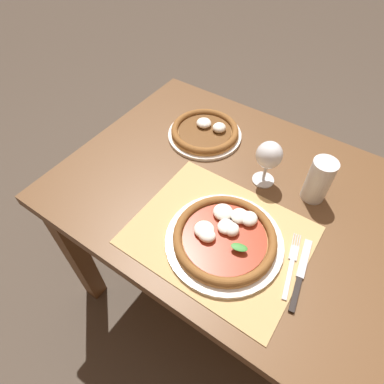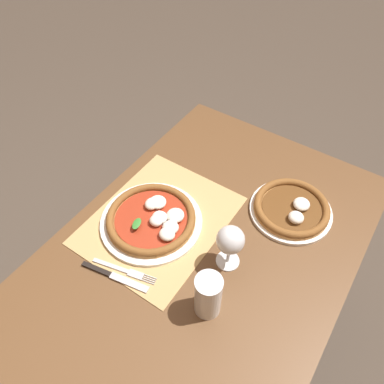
# 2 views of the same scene
# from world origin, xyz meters

# --- Properties ---
(ground_plane) EXTENTS (24.00, 24.00, 0.00)m
(ground_plane) POSITION_xyz_m (0.00, 0.00, 0.00)
(ground_plane) COLOR #473D33
(dining_table) EXTENTS (1.39, 0.83, 0.74)m
(dining_table) POSITION_xyz_m (0.00, 0.00, 0.63)
(dining_table) COLOR brown
(dining_table) RESTS_ON ground
(paper_placemat) EXTENTS (0.48, 0.38, 0.00)m
(paper_placemat) POSITION_xyz_m (-0.10, -0.17, 0.74)
(paper_placemat) COLOR tan
(paper_placemat) RESTS_ON dining_table
(pizza_near) EXTENTS (0.32, 0.32, 0.05)m
(pizza_near) POSITION_xyz_m (-0.08, -0.18, 0.76)
(pizza_near) COLOR white
(pizza_near) RESTS_ON paper_placemat
(pizza_far) EXTENTS (0.27, 0.27, 0.05)m
(pizza_far) POSITION_xyz_m (-0.37, 0.16, 0.76)
(pizza_far) COLOR white
(pizza_far) RESTS_ON dining_table
(wine_glass) EXTENTS (0.08, 0.08, 0.16)m
(wine_glass) POSITION_xyz_m (-0.09, 0.08, 0.85)
(wine_glass) COLOR silver
(wine_glass) RESTS_ON dining_table
(pint_glass) EXTENTS (0.07, 0.07, 0.15)m
(pint_glass) POSITION_xyz_m (0.06, 0.11, 0.81)
(pint_glass) COLOR silver
(pint_glass) RESTS_ON dining_table
(fork) EXTENTS (0.06, 0.20, 0.00)m
(fork) POSITION_xyz_m (0.10, -0.15, 0.75)
(fork) COLOR #B7B7BC
(fork) RESTS_ON paper_placemat
(knife) EXTENTS (0.06, 0.21, 0.01)m
(knife) POSITION_xyz_m (0.13, -0.16, 0.75)
(knife) COLOR black
(knife) RESTS_ON paper_placemat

